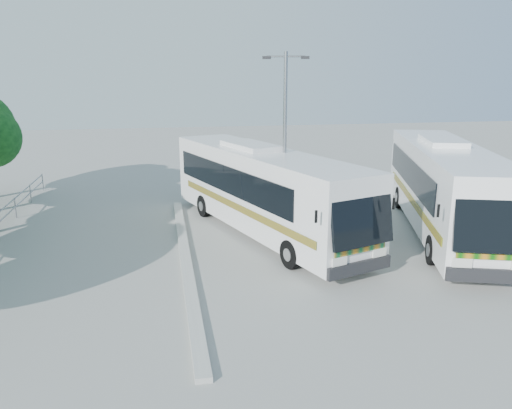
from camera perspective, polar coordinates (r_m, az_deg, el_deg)
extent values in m
plane|color=gray|center=(17.44, -0.10, -7.97)|extent=(100.00, 100.00, 0.00)
cube|color=#B2B2AD|center=(19.02, -8.09, -5.91)|extent=(0.40, 16.00, 0.15)
cylinder|color=gray|center=(31.25, -23.56, 1.98)|extent=(0.06, 0.06, 1.00)
cube|color=silver|center=(21.37, 0.73, 1.86)|extent=(6.51, 12.82, 3.21)
cube|color=black|center=(16.26, 12.02, -1.16)|extent=(2.45, 1.22, 2.04)
cube|color=black|center=(21.21, -3.25, 2.83)|extent=(3.26, 9.60, 1.16)
cube|color=black|center=(22.49, 2.88, 3.52)|extent=(3.26, 9.60, 1.16)
cube|color=#0B5029|center=(20.62, -2.06, -0.36)|extent=(3.51, 10.40, 0.29)
cylinder|color=black|center=(17.82, 4.03, -5.68)|extent=(0.63, 1.10, 1.05)
cylinder|color=black|center=(19.17, 10.01, -4.39)|extent=(0.63, 1.10, 1.05)
cylinder|color=black|center=(24.31, -5.95, -0.15)|extent=(0.63, 1.10, 1.05)
cylinder|color=black|center=(25.31, -1.01, 0.53)|extent=(0.63, 1.10, 1.05)
cube|color=white|center=(23.12, 20.74, 2.09)|extent=(6.70, 13.36, 3.35)
cube|color=black|center=(16.84, 25.85, -1.44)|extent=(2.55, 1.26, 2.13)
cube|color=black|center=(23.38, 17.15, 3.56)|extent=(3.33, 10.03, 1.21)
cube|color=black|center=(24.02, 23.71, 3.25)|extent=(3.33, 10.03, 1.21)
cube|color=#0D5B0D|center=(22.65, 17.34, 0.50)|extent=(3.58, 10.85, 0.31)
cylinder|color=black|center=(19.21, 19.56, -4.93)|extent=(0.65, 1.14, 1.10)
cylinder|color=black|center=(19.90, 26.57, -4.99)|extent=(0.65, 1.14, 1.10)
cylinder|color=black|center=(26.77, 16.10, 0.78)|extent=(0.65, 1.14, 1.10)
cylinder|color=black|center=(27.27, 21.25, 0.60)|extent=(0.65, 1.14, 1.10)
cylinder|color=gray|center=(20.67, 3.29, 6.53)|extent=(0.18, 0.18, 7.58)
cylinder|color=gray|center=(20.47, 3.44, 16.55)|extent=(1.49, 0.46, 0.08)
cube|color=black|center=(20.49, 1.23, 16.44)|extent=(0.36, 0.25, 0.11)
cube|color=black|center=(20.48, 5.65, 16.38)|extent=(0.36, 0.25, 0.11)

